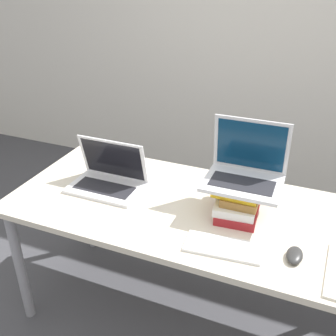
# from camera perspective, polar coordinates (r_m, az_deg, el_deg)

# --- Properties ---
(wall_back) EXTENTS (8.00, 0.05, 2.70)m
(wall_back) POSITION_cam_1_polar(r_m,az_deg,el_deg) (3.12, 14.17, 20.35)
(wall_back) COLOR silver
(wall_back) RESTS_ON ground_plane
(desk) EXTENTS (1.71, 0.76, 0.71)m
(desk) POSITION_cam_1_polar(r_m,az_deg,el_deg) (1.87, 3.11, -7.32)
(desk) COLOR beige
(desk) RESTS_ON ground_plane
(laptop_left) EXTENTS (0.36, 0.23, 0.24)m
(laptop_left) POSITION_cam_1_polar(r_m,az_deg,el_deg) (1.98, -8.68, -1.47)
(laptop_left) COLOR silver
(laptop_left) RESTS_ON desk
(book_stack) EXTENTS (0.21, 0.30, 0.15)m
(book_stack) POSITION_cam_1_polar(r_m,az_deg,el_deg) (1.78, 10.29, -4.29)
(book_stack) COLOR maroon
(book_stack) RESTS_ON desk
(laptop_on_books) EXTENTS (0.33, 0.26, 0.27)m
(laptop_on_books) POSITION_cam_1_polar(r_m,az_deg,el_deg) (1.74, 11.16, -0.35)
(laptop_on_books) COLOR silver
(laptop_on_books) RESTS_ON book_stack
(wireless_keyboard) EXTENTS (0.31, 0.16, 0.01)m
(wireless_keyboard) POSITION_cam_1_polar(r_m,az_deg,el_deg) (1.60, 7.99, -11.30)
(wireless_keyboard) COLOR white
(wireless_keyboard) RESTS_ON desk
(mouse) EXTENTS (0.06, 0.11, 0.03)m
(mouse) POSITION_cam_1_polar(r_m,az_deg,el_deg) (1.61, 17.89, -11.94)
(mouse) COLOR #2D2D2D
(mouse) RESTS_ON desk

